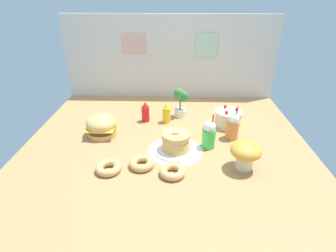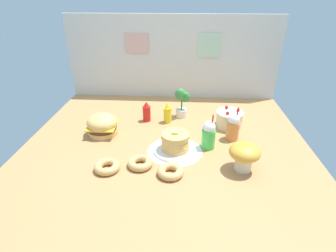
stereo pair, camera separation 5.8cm
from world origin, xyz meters
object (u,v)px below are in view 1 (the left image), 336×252
Objects in this scene: pancake_stack at (176,143)px; potted_plant at (180,101)px; burger at (102,126)px; ketchup_bottle at (145,112)px; donut_vanilla at (173,171)px; cream_soda_cup at (209,134)px; layer_cake at (228,118)px; mushroom_stool at (246,153)px; orange_float_cup at (232,126)px; mustard_bottle at (166,113)px; donut_pink_glaze at (108,167)px; donut_chocolate at (142,163)px.

potted_plant reaches higher than pancake_stack.
ketchup_bottle is at bearing 39.10° from burger.
donut_vanilla is at bearing -93.58° from potted_plant.
donut_vanilla is at bearing -126.90° from cream_soda_cup.
layer_cake is 1.13× the size of mushroom_stool.
potted_plant reaches higher than layer_cake.
orange_float_cup is at bearing -1.08° from burger.
pancake_stack is 0.52m from mustard_bottle.
donut_pink_glaze is 0.61× the size of potted_plant.
pancake_stack is 0.31m from donut_vanilla.
orange_float_cup reaches higher than layer_cake.
cream_soda_cup is at bearing -144.96° from orange_float_cup.
mustard_bottle is at bearing 128.76° from mushroom_stool.
donut_pink_glaze is (0.17, -0.52, -0.06)m from burger.
pancake_stack is at bearing 30.39° from donut_pink_glaze.
potted_plant is at bearing 86.55° from pancake_stack.
donut_pink_glaze is at bearing -71.57° from burger.
cream_soda_cup reaches higher than layer_cake.
burger is 0.61m from mustard_bottle.
orange_float_cup is at bearing 46.67° from donut_vanilla.
mushroom_stool is at bearing -43.39° from ketchup_bottle.
ketchup_bottle is at bearing 119.24° from pancake_stack.
donut_pink_glaze and donut_vanilla have the same top height.
orange_float_cup is at bearing 31.24° from donut_chocolate.
pancake_stack is 1.36× the size of layer_cake.
burger is at bearing 131.17° from donut_chocolate.
potted_plant is (0.13, 0.13, 0.07)m from mustard_bottle.
cream_soda_cup is at bearing 53.10° from donut_vanilla.
pancake_stack is at bearing -155.17° from orange_float_cup.
layer_cake reaches higher than donut_pink_glaze.
mushroom_stool is at bearing 10.32° from donut_vanilla.
ketchup_bottle is 0.66× the size of potted_plant.
donut_chocolate is at bearing -148.76° from orange_float_cup.
pancake_stack is at bearing 41.54° from donut_chocolate.
donut_chocolate is (0.05, -0.74, -0.06)m from ketchup_bottle.
donut_vanilla is at bearing -84.95° from mustard_bottle.
burger is at bearing -154.09° from mustard_bottle.
donut_pink_glaze is at bearing -142.61° from layer_cake.
layer_cake is at bearing 90.48° from mushroom_stool.
pancake_stack is at bearing -165.02° from cream_soda_cup.
ketchup_bottle is 0.20m from mustard_bottle.
mustard_bottle is 0.66× the size of potted_plant.
donut_chocolate is at bearing 158.29° from donut_vanilla.
ketchup_bottle is 1.08× the size of donut_chocolate.
donut_chocolate is (-0.15, -0.73, -0.06)m from mustard_bottle.
mushroom_stool is at bearing -23.62° from pancake_stack.
donut_chocolate is (-0.51, -0.29, -0.09)m from cream_soda_cup.
burger is 0.55m from donut_pink_glaze.
burger is at bearing 138.78° from donut_vanilla.
layer_cake reaches higher than donut_vanilla.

